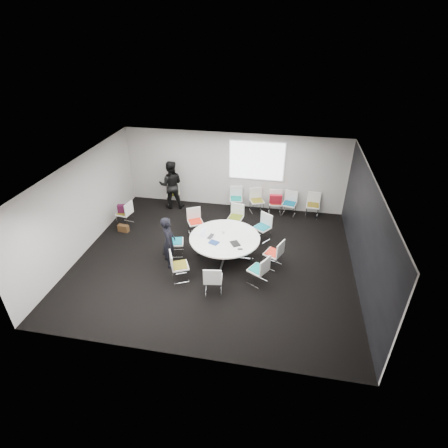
% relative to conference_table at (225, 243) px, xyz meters
% --- Properties ---
extents(room_shell, '(8.08, 7.08, 2.88)m').
position_rel_conference_table_xyz_m(room_shell, '(-0.18, -0.12, 0.88)').
color(room_shell, black).
rests_on(room_shell, ground).
extents(conference_table, '(2.04, 2.04, 0.73)m').
position_rel_conference_table_xyz_m(conference_table, '(0.00, 0.00, 0.00)').
color(conference_table, silver).
rests_on(conference_table, ground).
extents(projection_screen, '(1.90, 0.03, 1.35)m').
position_rel_conference_table_xyz_m(projection_screen, '(0.53, 3.34, 1.33)').
color(projection_screen, white).
rests_on(projection_screen, room_shell).
extents(chair_ring_a, '(0.60, 0.60, 0.88)m').
position_rel_conference_table_xyz_m(chair_ring_a, '(1.44, -0.14, -0.24)').
color(chair_ring_a, silver).
rests_on(chair_ring_a, ground).
extents(chair_ring_b, '(0.63, 0.63, 0.88)m').
position_rel_conference_table_xyz_m(chair_ring_b, '(0.99, 1.21, -0.24)').
color(chair_ring_b, silver).
rests_on(chair_ring_b, ground).
extents(chair_ring_c, '(0.52, 0.51, 0.88)m').
position_rel_conference_table_xyz_m(chair_ring_c, '(0.06, 1.69, -0.24)').
color(chair_ring_c, silver).
rests_on(chair_ring_c, ground).
extents(chair_ring_d, '(0.62, 0.61, 0.88)m').
position_rel_conference_table_xyz_m(chair_ring_d, '(-1.19, 1.16, -0.24)').
color(chair_ring_d, silver).
rests_on(chair_ring_d, ground).
extents(chair_ring_e, '(0.55, 0.56, 0.88)m').
position_rel_conference_table_xyz_m(chair_ring_e, '(-1.48, -0.09, -0.24)').
color(chair_ring_e, silver).
rests_on(chair_ring_e, ground).
extents(chair_ring_f, '(0.60, 0.61, 0.88)m').
position_rel_conference_table_xyz_m(chair_ring_f, '(-1.03, -1.18, -0.24)').
color(chair_ring_f, silver).
rests_on(chair_ring_f, ground).
extents(chair_ring_g, '(0.52, 0.51, 0.88)m').
position_rel_conference_table_xyz_m(chair_ring_g, '(-0.02, -1.55, -0.24)').
color(chair_ring_g, silver).
rests_on(chair_ring_g, ground).
extents(chair_ring_h, '(0.62, 0.62, 0.88)m').
position_rel_conference_table_xyz_m(chair_ring_h, '(1.09, -0.96, -0.24)').
color(chair_ring_h, silver).
rests_on(chair_ring_h, ground).
extents(chair_back_a, '(0.52, 0.51, 0.88)m').
position_rel_conference_table_xyz_m(chair_back_a, '(-0.13, 3.05, -0.24)').
color(chair_back_a, silver).
rests_on(chair_back_a, ground).
extents(chair_back_b, '(0.59, 0.59, 0.88)m').
position_rel_conference_table_xyz_m(chair_back_b, '(0.63, 3.03, -0.24)').
color(chair_back_b, silver).
rests_on(chair_back_b, ground).
extents(chair_back_c, '(0.51, 0.49, 0.88)m').
position_rel_conference_table_xyz_m(chair_back_c, '(1.31, 3.01, -0.24)').
color(chair_back_c, silver).
rests_on(chair_back_c, ground).
extents(chair_back_d, '(0.54, 0.53, 0.88)m').
position_rel_conference_table_xyz_m(chair_back_d, '(1.81, 3.01, -0.24)').
color(chair_back_d, silver).
rests_on(chair_back_d, ground).
extents(chair_back_e, '(0.49, 0.48, 0.88)m').
position_rel_conference_table_xyz_m(chair_back_e, '(2.63, 3.05, -0.24)').
color(chair_back_e, silver).
rests_on(chair_back_e, ground).
extents(chair_spare_left, '(0.52, 0.53, 0.88)m').
position_rel_conference_table_xyz_m(chair_spare_left, '(-3.70, 1.29, -0.24)').
color(chair_spare_left, silver).
rests_on(chair_spare_left, ground).
extents(chair_person_back, '(0.53, 0.52, 0.88)m').
position_rel_conference_table_xyz_m(chair_person_back, '(-2.53, 3.02, -0.24)').
color(chair_person_back, silver).
rests_on(chair_person_back, ground).
extents(person_main, '(0.52, 0.65, 1.56)m').
position_rel_conference_table_xyz_m(person_main, '(-1.48, -0.61, 0.26)').
color(person_main, black).
rests_on(person_main, ground).
extents(person_back, '(1.01, 0.86, 1.81)m').
position_rel_conference_table_xyz_m(person_back, '(-2.52, 2.85, 0.39)').
color(person_back, black).
rests_on(person_back, ground).
extents(laptop, '(0.24, 0.32, 0.02)m').
position_rel_conference_table_xyz_m(laptop, '(-0.36, -0.06, 0.22)').
color(laptop, '#333338').
rests_on(laptop, conference_table).
extents(laptop_lid, '(0.07, 0.30, 0.22)m').
position_rel_conference_table_xyz_m(laptop_lid, '(-0.62, -0.03, 0.34)').
color(laptop_lid, silver).
rests_on(laptop_lid, conference_table).
extents(notebook_black, '(0.35, 0.37, 0.02)m').
position_rel_conference_table_xyz_m(notebook_black, '(0.35, -0.28, 0.22)').
color(notebook_black, black).
rests_on(notebook_black, conference_table).
extents(tablet_folio, '(0.32, 0.28, 0.03)m').
position_rel_conference_table_xyz_m(tablet_folio, '(-0.25, -0.34, 0.23)').
color(tablet_folio, navy).
rests_on(tablet_folio, conference_table).
extents(papers_right, '(0.36, 0.31, 0.00)m').
position_rel_conference_table_xyz_m(papers_right, '(0.60, 0.27, 0.21)').
color(papers_right, white).
rests_on(papers_right, conference_table).
extents(papers_front, '(0.32, 0.24, 0.00)m').
position_rel_conference_table_xyz_m(papers_front, '(0.60, -0.12, 0.21)').
color(papers_front, silver).
rests_on(papers_front, conference_table).
extents(cup, '(0.08, 0.08, 0.09)m').
position_rel_conference_table_xyz_m(cup, '(-0.08, 0.20, 0.26)').
color(cup, white).
rests_on(cup, conference_table).
extents(phone, '(0.15, 0.09, 0.01)m').
position_rel_conference_table_xyz_m(phone, '(0.53, -0.52, 0.22)').
color(phone, black).
rests_on(phone, conference_table).
extents(maroon_bag, '(0.42, 0.23, 0.28)m').
position_rel_conference_table_xyz_m(maroon_bag, '(-3.72, 1.29, 0.10)').
color(maroon_bag, '#40112B').
rests_on(maroon_bag, chair_spare_left).
extents(brown_bag, '(0.38, 0.21, 0.24)m').
position_rel_conference_table_xyz_m(brown_bag, '(-3.61, 0.85, -0.40)').
color(brown_bag, '#452C16').
rests_on(brown_bag, ground).
extents(red_jacket, '(0.45, 0.19, 0.36)m').
position_rel_conference_table_xyz_m(red_jacket, '(1.31, 2.79, 0.18)').
color(red_jacket, '#A51422').
rests_on(red_jacket, chair_back_c).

